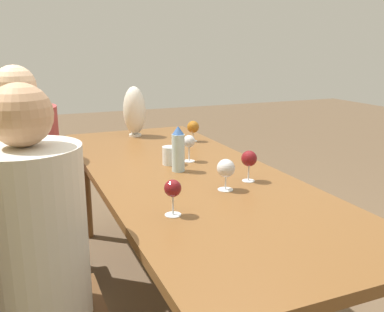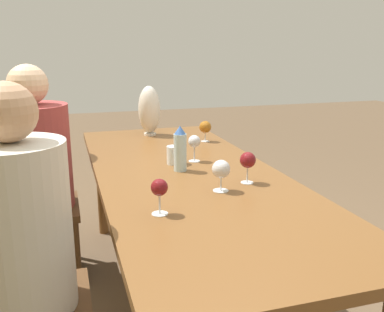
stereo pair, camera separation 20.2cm
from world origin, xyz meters
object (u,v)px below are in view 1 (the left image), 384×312
object	(u,v)px
chair_near	(15,306)
water_tumbler	(170,156)
person_near	(39,260)
wine_glass_4	(249,159)
person_far	(27,176)
vase	(134,111)
wine_glass_2	(193,127)
chair_far	(11,204)
wine_glass_1	(173,190)
water_bottle	(178,149)
wine_glass_0	(226,169)
wine_glass_3	(189,142)

from	to	relation	value
chair_near	water_tumbler	bearing A→B (deg)	-50.13
water_tumbler	person_near	bearing A→B (deg)	133.35
wine_glass_4	person_far	distance (m)	1.22
person_near	vase	bearing A→B (deg)	-26.91
vase	person_near	size ratio (longest dim) A/B	0.27
wine_glass_2	water_tumbler	bearing A→B (deg)	144.69
chair_far	wine_glass_1	bearing A→B (deg)	-150.85
water_bottle	wine_glass_2	world-z (taller)	water_bottle
vase	chair_far	distance (m)	1.00
water_bottle	vase	size ratio (longest dim) A/B	0.67
wine_glass_2	chair_near	distance (m)	1.62
water_tumbler	wine_glass_1	xyz separation A→B (m)	(-0.66, 0.23, 0.05)
vase	wine_glass_0	size ratio (longest dim) A/B	2.47
wine_glass_0	chair_near	xyz separation A→B (m)	(-0.18, 0.87, -0.33)
vase	wine_glass_1	distance (m)	1.45
wine_glass_3	person_near	distance (m)	1.08
water_bottle	wine_glass_1	xyz separation A→B (m)	(-0.53, 0.22, -0.01)
wine_glass_4	chair_near	xyz separation A→B (m)	(-0.25, 1.03, -0.34)
water_tumbler	person_far	bearing A→B (deg)	63.00
wine_glass_0	person_near	xyz separation A→B (m)	(-0.18, 0.78, -0.18)
vase	wine_glass_2	size ratio (longest dim) A/B	2.52
water_tumbler	wine_glass_0	bearing A→B (deg)	-170.40
wine_glass_3	chair_far	xyz separation A→B (m)	(0.34, 0.91, -0.34)
water_tumbler	chair_far	size ratio (longest dim) A/B	0.10
wine_glass_1	water_tumbler	bearing A→B (deg)	-19.04
wine_glass_1	wine_glass_2	size ratio (longest dim) A/B	1.01
person_near	person_far	size ratio (longest dim) A/B	0.99
vase	chair_near	bearing A→B (deg)	150.26
wine_glass_2	wine_glass_4	xyz separation A→B (m)	(-0.87, 0.09, 0.01)
vase	person_near	world-z (taller)	person_near
water_tumbler	wine_glass_1	size ratio (longest dim) A/B	0.70
vase	chair_near	distance (m)	1.70
water_tumbler	wine_glass_1	world-z (taller)	wine_glass_1
wine_glass_4	person_near	distance (m)	0.99
wine_glass_3	wine_glass_2	bearing A→B (deg)	-25.42
vase	wine_glass_3	xyz separation A→B (m)	(-0.75, -0.09, -0.07)
vase	wine_glass_0	bearing A→B (deg)	-177.43
water_bottle	wine_glass_0	bearing A→B (deg)	-166.28
wine_glass_3	chair_far	size ratio (longest dim) A/B	0.15
wine_glass_0	wine_glass_3	xyz separation A→B (m)	(0.50, -0.03, 0.01)
vase	person_far	bearing A→B (deg)	119.68
wine_glass_4	chair_far	bearing A→B (deg)	53.28
water_bottle	wine_glass_2	bearing A→B (deg)	-29.13
wine_glass_2	chair_near	xyz separation A→B (m)	(-1.13, 1.12, -0.32)
vase	wine_glass_2	world-z (taller)	vase
wine_glass_1	chair_near	size ratio (longest dim) A/B	0.14
chair_near	person_far	size ratio (longest dim) A/B	0.78
water_tumbler	wine_glass_0	xyz separation A→B (m)	(-0.48, -0.08, 0.05)
wine_glass_0	chair_far	distance (m)	1.25
wine_glass_3	person_far	world-z (taller)	person_far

